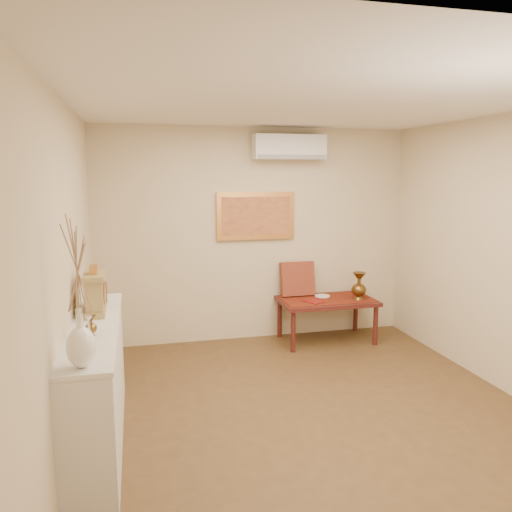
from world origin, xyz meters
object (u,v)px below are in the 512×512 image
object	(u,v)px
brass_urn_tall	(359,283)
mantel_clock	(95,293)
white_vase	(78,293)
display_ledge	(97,384)
wooden_chest	(97,293)
low_table	(327,304)

from	to	relation	value
brass_urn_tall	mantel_clock	bearing A→B (deg)	-154.54
brass_urn_tall	white_vase	bearing A→B (deg)	-139.15
white_vase	display_ledge	bearing A→B (deg)	89.88
wooden_chest	low_table	distance (m)	3.06
wooden_chest	white_vase	bearing A→B (deg)	-89.85
white_vase	low_table	distance (m)	3.96
display_ledge	mantel_clock	world-z (taller)	mantel_clock
brass_urn_tall	wooden_chest	xyz separation A→B (m)	(-3.06, -1.21, 0.33)
wooden_chest	mantel_clock	bearing A→B (deg)	-89.25
brass_urn_tall	display_ledge	size ratio (longest dim) A/B	0.21
display_ledge	low_table	bearing A→B (deg)	35.10
mantel_clock	wooden_chest	size ratio (longest dim) A/B	1.68
white_vase	low_table	bearing A→B (deg)	45.91
white_vase	wooden_chest	size ratio (longest dim) A/B	3.77
brass_urn_tall	display_ledge	bearing A→B (deg)	-150.07
mantel_clock	low_table	size ratio (longest dim) A/B	0.34
white_vase	wooden_chest	distance (m)	1.47
white_vase	mantel_clock	xyz separation A→B (m)	(-0.00, 1.19, -0.29)
mantel_clock	brass_urn_tall	bearing A→B (deg)	25.46
mantel_clock	display_ledge	bearing A→B (deg)	-89.54
low_table	mantel_clock	bearing A→B (deg)	-149.49
brass_urn_tall	wooden_chest	size ratio (longest dim) A/B	1.73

